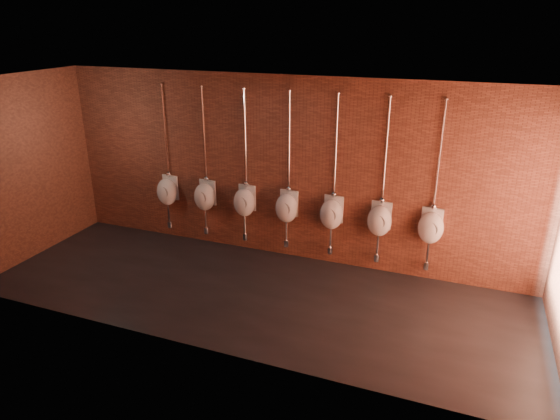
{
  "coord_description": "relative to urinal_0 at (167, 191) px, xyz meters",
  "views": [
    {
      "loc": [
        2.85,
        -6.22,
        4.06
      ],
      "look_at": [
        0.12,
        0.9,
        1.1
      ],
      "focal_mm": 32.0,
      "sensor_mm": 36.0,
      "label": 1
    }
  ],
  "objects": [
    {
      "name": "room_shell",
      "position": [
        2.34,
        -1.36,
        1.03
      ],
      "size": [
        8.54,
        3.04,
        3.22
      ],
      "color": "black",
      "rests_on": "ground"
    },
    {
      "name": "urinal_3",
      "position": [
        2.41,
        0.0,
        0.0
      ],
      "size": [
        0.44,
        0.39,
        2.72
      ],
      "color": "white",
      "rests_on": "ground"
    },
    {
      "name": "urinal_5",
      "position": [
        4.02,
        0.0,
        0.0
      ],
      "size": [
        0.44,
        0.39,
        2.72
      ],
      "color": "white",
      "rests_on": "ground"
    },
    {
      "name": "urinal_1",
      "position": [
        0.8,
        0.0,
        0.0
      ],
      "size": [
        0.44,
        0.39,
        2.72
      ],
      "color": "white",
      "rests_on": "ground"
    },
    {
      "name": "ground",
      "position": [
        2.34,
        -1.36,
        -0.98
      ],
      "size": [
        8.5,
        8.5,
        0.0
      ],
      "primitive_type": "plane",
      "color": "black",
      "rests_on": "ground"
    },
    {
      "name": "urinal_4",
      "position": [
        3.22,
        0.0,
        0.0
      ],
      "size": [
        0.44,
        0.39,
        2.72
      ],
      "color": "white",
      "rests_on": "ground"
    },
    {
      "name": "urinal_6",
      "position": [
        4.83,
        0.0,
        0.0
      ],
      "size": [
        0.44,
        0.39,
        2.72
      ],
      "color": "white",
      "rests_on": "ground"
    },
    {
      "name": "urinal_0",
      "position": [
        0.0,
        0.0,
        0.0
      ],
      "size": [
        0.44,
        0.39,
        2.72
      ],
      "color": "white",
      "rests_on": "ground"
    },
    {
      "name": "urinal_2",
      "position": [
        1.61,
        0.0,
        0.0
      ],
      "size": [
        0.44,
        0.39,
        2.72
      ],
      "color": "white",
      "rests_on": "ground"
    }
  ]
}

